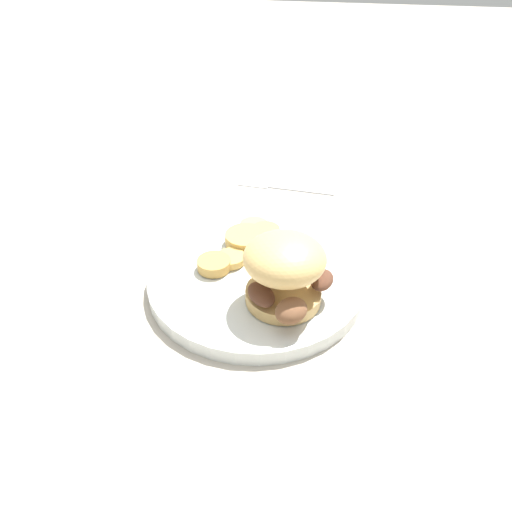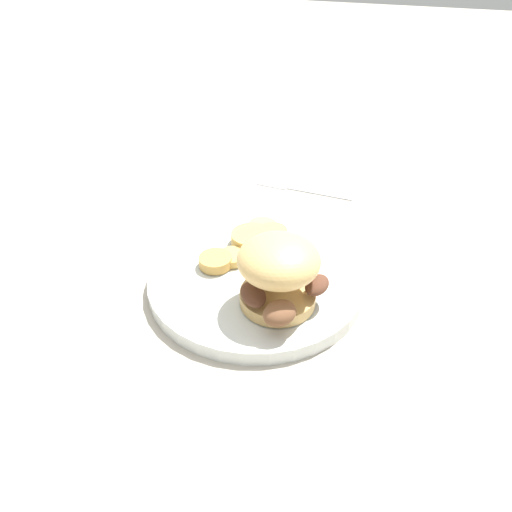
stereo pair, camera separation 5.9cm
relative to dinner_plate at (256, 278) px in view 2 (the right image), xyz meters
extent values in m
plane|color=#B2A899|center=(0.00, 0.00, -0.01)|extent=(4.00, 4.00, 0.00)
cylinder|color=silver|center=(0.00, 0.00, 0.00)|extent=(0.26, 0.26, 0.02)
torus|color=silver|center=(0.00, 0.00, 0.01)|extent=(0.26, 0.26, 0.01)
cylinder|color=tan|center=(-0.04, 0.04, 0.02)|extent=(0.09, 0.09, 0.01)
ellipsoid|color=#563323|center=(-0.02, 0.07, 0.03)|extent=(0.04, 0.05, 0.01)
ellipsoid|color=brown|center=(-0.02, 0.03, 0.03)|extent=(0.04, 0.04, 0.02)
ellipsoid|color=#563323|center=(-0.08, 0.03, 0.04)|extent=(0.03, 0.04, 0.01)
ellipsoid|color=brown|center=(-0.05, 0.09, 0.03)|extent=(0.05, 0.05, 0.02)
ellipsoid|color=#DBB26B|center=(-0.04, 0.04, 0.07)|extent=(0.09, 0.09, 0.05)
cylinder|color=tan|center=(0.05, 0.00, 0.01)|extent=(0.04, 0.04, 0.01)
cylinder|color=tan|center=(0.00, -0.08, 0.02)|extent=(0.04, 0.04, 0.01)
cylinder|color=tan|center=(-0.02, -0.06, 0.01)|extent=(0.05, 0.05, 0.01)
cylinder|color=tan|center=(0.02, -0.06, 0.02)|extent=(0.05, 0.05, 0.02)
cylinder|color=tan|center=(0.03, -0.02, 0.01)|extent=(0.04, 0.04, 0.01)
cylinder|color=#DBB766|center=(-0.01, -0.04, 0.01)|extent=(0.04, 0.04, 0.01)
cylinder|color=#DBB766|center=(0.02, -0.09, 0.01)|extent=(0.04, 0.04, 0.01)
cube|color=silver|center=(-0.03, -0.25, -0.01)|extent=(0.11, 0.02, 0.00)
cube|color=silver|center=(0.05, -0.26, -0.01)|extent=(0.05, 0.03, 0.00)
camera|label=1|loc=(-0.08, 0.47, 0.38)|focal=35.00mm
camera|label=2|loc=(-0.14, 0.46, 0.38)|focal=35.00mm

